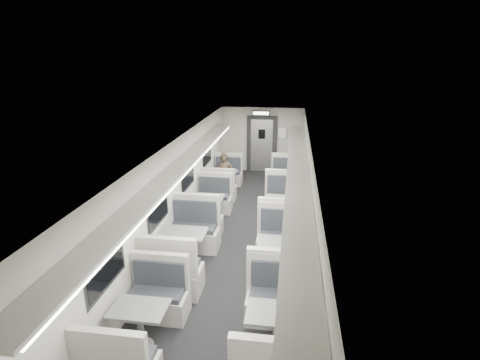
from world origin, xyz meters
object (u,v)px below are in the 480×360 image
(booth_left_b, at_px, (208,209))
(booth_left_d, at_px, (141,327))
(booth_right_c, at_px, (281,260))
(booth_left_c, at_px, (184,249))
(booth_right_d, at_px, (276,333))
(booth_right_b, at_px, (284,214))
(exit_sign, at_px, (261,113))
(vestibule_door, at_px, (262,145))
(booth_left_a, at_px, (224,181))
(booth_right_a, at_px, (286,186))
(passenger, at_px, (224,176))

(booth_left_b, bearing_deg, booth_left_d, -90.00)
(booth_right_c, bearing_deg, booth_left_c, 176.82)
(booth_right_c, distance_m, booth_right_d, 2.03)
(booth_right_d, bearing_deg, booth_right_b, 90.00)
(booth_right_c, xyz_separation_m, exit_sign, (-1.00, 6.58, 1.88))
(vestibule_door, height_order, exit_sign, exit_sign)
(booth_left_b, distance_m, booth_right_d, 4.84)
(booth_left_d, xyz_separation_m, vestibule_door, (1.00, 9.22, 0.68))
(booth_left_a, bearing_deg, booth_right_c, -67.09)
(booth_left_a, distance_m, exit_sign, 2.85)
(booth_left_a, relative_size, booth_right_b, 0.84)
(booth_right_a, xyz_separation_m, vestibule_door, (-1.00, 2.62, 0.65))
(booth_left_a, bearing_deg, booth_right_b, -51.60)
(booth_right_d, xyz_separation_m, exit_sign, (-1.00, 8.60, 1.90))
(booth_left_d, height_order, vestibule_door, vestibule_door)
(booth_right_a, relative_size, exit_sign, 3.48)
(booth_left_c, bearing_deg, booth_right_c, -3.18)
(booth_left_d, height_order, passenger, passenger)
(booth_right_b, distance_m, exit_sign, 4.85)
(passenger, height_order, exit_sign, exit_sign)
(booth_right_b, xyz_separation_m, booth_right_d, (0.00, -4.24, -0.04))
(booth_right_b, height_order, booth_right_c, booth_right_b)
(booth_left_d, height_order, exit_sign, exit_sign)
(booth_left_c, relative_size, booth_left_d, 1.14)
(booth_left_a, relative_size, booth_left_d, 0.97)
(booth_left_b, height_order, booth_right_a, booth_right_a)
(booth_right_a, xyz_separation_m, exit_sign, (-1.00, 2.13, 1.89))
(vestibule_door, bearing_deg, booth_right_b, -78.36)
(booth_left_c, bearing_deg, booth_right_a, 65.23)
(vestibule_door, bearing_deg, exit_sign, -90.00)
(booth_right_c, relative_size, booth_right_d, 1.05)
(booth_left_a, distance_m, booth_left_b, 2.35)
(booth_right_b, height_order, booth_right_d, booth_right_b)
(booth_left_c, xyz_separation_m, exit_sign, (1.00, 6.46, 1.87))
(booth_right_c, bearing_deg, exit_sign, 98.65)
(booth_left_b, bearing_deg, booth_right_a, 45.91)
(booth_left_b, relative_size, booth_left_c, 0.88)
(booth_left_b, height_order, booth_right_b, booth_right_b)
(booth_left_c, height_order, booth_right_c, booth_left_c)
(booth_left_b, bearing_deg, booth_right_b, -4.91)
(booth_left_b, height_order, exit_sign, exit_sign)
(booth_left_c, height_order, booth_right_a, booth_left_c)
(booth_left_b, distance_m, booth_right_a, 2.87)
(booth_right_a, bearing_deg, booth_left_b, -134.09)
(booth_left_d, distance_m, booth_right_d, 2.00)
(booth_left_b, distance_m, booth_right_c, 3.11)
(booth_left_c, distance_m, vestibule_door, 7.05)
(booth_left_b, xyz_separation_m, booth_left_c, (0.00, -2.27, 0.05))
(exit_sign, bearing_deg, booth_right_b, -77.10)
(booth_right_d, relative_size, vestibule_door, 1.01)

